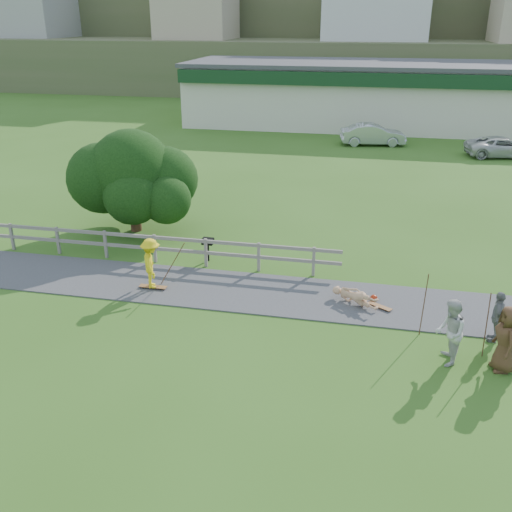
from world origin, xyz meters
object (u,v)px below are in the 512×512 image
at_px(spectator_b, 497,317).
at_px(spectator_c, 506,339).
at_px(bbq, 208,250).
at_px(skater_rider, 151,266).
at_px(car_silver, 373,135).
at_px(spectator_a, 450,332).
at_px(tree, 134,195).
at_px(skater_fallen, 355,297).
at_px(car_white, 503,147).

height_order(spectator_b, spectator_c, spectator_c).
bearing_deg(bbq, skater_rider, -109.97).
bearing_deg(car_silver, spectator_c, 178.28).
height_order(spectator_a, tree, tree).
xyz_separation_m(spectator_c, car_silver, (-3.96, 28.08, -0.17)).
xyz_separation_m(spectator_a, spectator_b, (1.45, 1.47, -0.15)).
bearing_deg(skater_fallen, tree, 94.17).
bearing_deg(tree, car_white, 45.01).
bearing_deg(tree, spectator_c, -30.29).
relative_size(car_silver, tree, 0.81).
distance_m(skater_rider, skater_fallen, 6.83).
height_order(skater_rider, car_white, skater_rider).
relative_size(skater_fallen, tree, 0.29).
bearing_deg(spectator_b, spectator_c, 10.79).
distance_m(skater_fallen, car_silver, 25.20).
distance_m(skater_fallen, spectator_a, 3.89).
relative_size(spectator_b, bbq, 1.70).
relative_size(skater_rider, skater_fallen, 1.06).
relative_size(spectator_b, spectator_c, 0.84).
relative_size(skater_fallen, spectator_c, 0.88).
distance_m(skater_fallen, spectator_c, 4.94).
bearing_deg(skater_fallen, car_silver, 31.89).
distance_m(skater_rider, spectator_c, 11.07).
xyz_separation_m(car_white, tree, (-18.10, -18.11, 0.94)).
relative_size(tree, bbq, 6.22).
bearing_deg(bbq, car_silver, 78.92).
distance_m(skater_rider, spectator_a, 9.73).
bearing_deg(spectator_b, car_silver, -158.02).
bearing_deg(skater_fallen, car_white, 11.86).
relative_size(skater_fallen, car_white, 0.34).
relative_size(spectator_a, bbq, 2.04).
xyz_separation_m(spectator_b, spectator_c, (-0.07, -1.51, 0.15)).
bearing_deg(car_silver, skater_rider, 155.30).
xyz_separation_m(skater_fallen, spectator_a, (2.58, -2.84, 0.63)).
relative_size(spectator_a, spectator_c, 1.01).
distance_m(skater_fallen, car_white, 24.68).
height_order(skater_fallen, car_white, car_white).
bearing_deg(car_white, tree, 125.01).
distance_m(tree, bbq, 4.91).
xyz_separation_m(spectator_a, tree, (-12.23, 7.91, 0.67)).
bearing_deg(car_white, car_silver, 66.57).
bearing_deg(tree, bbq, -32.73).
height_order(spectator_c, car_silver, spectator_c).
distance_m(car_white, tree, 25.62).
height_order(spectator_a, bbq, spectator_a).
distance_m(spectator_a, spectator_b, 2.07).
bearing_deg(spectator_b, skater_fallen, -95.49).
distance_m(spectator_c, car_white, 26.45).
distance_m(car_silver, bbq, 23.40).
bearing_deg(spectator_a, car_silver, -175.51).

